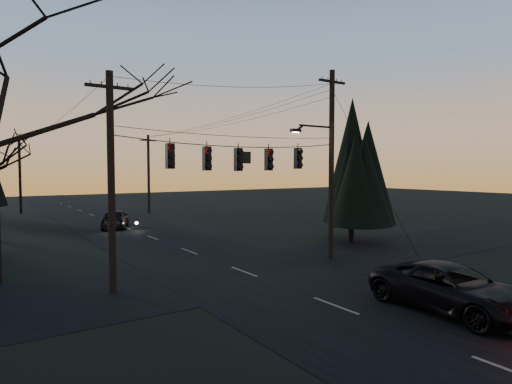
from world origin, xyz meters
TOP-DOWN VIEW (x-y plane):
  - ground_plane at (0.00, 0.00)m, footprint 160.00×160.00m
  - main_road at (0.00, 20.00)m, footprint 8.00×120.00m
  - cross_road at (0.00, 10.00)m, footprint 60.00×7.00m
  - utility_pole_right at (5.50, 10.00)m, footprint 5.00×0.30m
  - utility_pole_left at (-6.00, 10.00)m, footprint 1.80×0.30m
  - utility_pole_far_r at (5.50, 38.00)m, footprint 1.80×0.30m
  - utility_pole_far_l at (-6.00, 46.00)m, footprint 0.30×0.30m
  - span_signal_assembly at (-0.24, 10.00)m, footprint 11.50×0.44m
  - evergreen_right at (10.26, 13.06)m, footprint 4.43×4.43m
  - suv_near at (2.81, 1.37)m, footprint 2.81×5.71m
  - sedan_oncoming_a at (-0.80, 28.34)m, footprint 3.45×5.03m

SIDE VIEW (x-z plane):
  - ground_plane at x=0.00m, z-range 0.00..0.00m
  - utility_pole_right at x=5.50m, z-range -5.00..5.00m
  - utility_pole_left at x=-6.00m, z-range -4.25..4.25m
  - utility_pole_far_r at x=5.50m, z-range -4.25..4.25m
  - utility_pole_far_l at x=-6.00m, z-range -4.00..4.00m
  - cross_road at x=0.00m, z-range 0.00..0.02m
  - main_road at x=0.00m, z-range 0.00..0.02m
  - suv_near at x=2.81m, z-range 0.00..1.56m
  - sedan_oncoming_a at x=-0.80m, z-range 0.00..1.59m
  - evergreen_right at x=10.26m, z-range 0.59..9.05m
  - span_signal_assembly at x=-0.24m, z-range 4.52..6.06m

